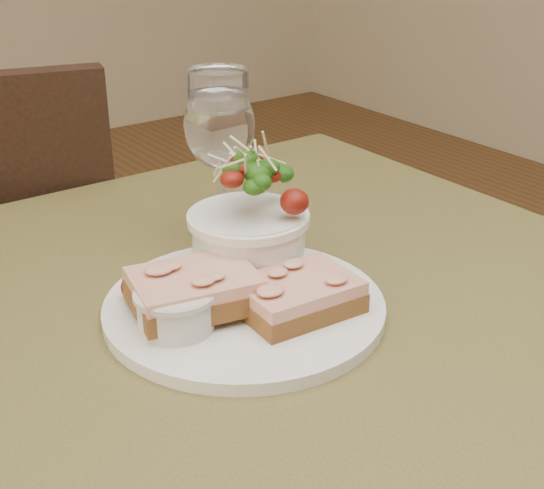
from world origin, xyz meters
TOP-DOWN VIEW (x-y plane):
  - cafe_table at (0.00, 0.00)m, footprint 0.80×0.80m
  - dinner_plate at (-0.02, 0.00)m, footprint 0.26×0.26m
  - sandwich_front at (0.01, -0.04)m, footprint 0.11×0.08m
  - sandwich_back at (-0.07, 0.01)m, footprint 0.12×0.10m
  - ramekin at (-0.09, -0.00)m, footprint 0.07×0.07m
  - salad_bowl at (0.02, 0.05)m, footprint 0.11×0.11m
  - garnish at (-0.09, 0.07)m, footprint 0.05×0.04m
  - wine_glass at (0.06, 0.15)m, footprint 0.08×0.08m

SIDE VIEW (x-z plane):
  - cafe_table at x=0.00m, z-range 0.27..1.02m
  - dinner_plate at x=-0.02m, z-range 0.75..0.76m
  - garnish at x=-0.09m, z-range 0.76..0.78m
  - sandwich_front at x=0.01m, z-range 0.76..0.79m
  - ramekin at x=-0.09m, z-range 0.76..0.80m
  - sandwich_back at x=-0.07m, z-range 0.77..0.80m
  - salad_bowl at x=0.02m, z-range 0.76..0.88m
  - wine_glass at x=0.06m, z-range 0.79..0.96m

